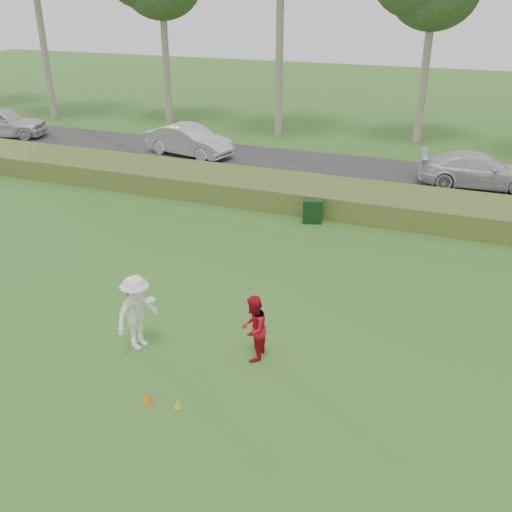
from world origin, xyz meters
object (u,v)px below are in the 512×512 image
at_px(player_white, 137,312).
at_px(cone_orange, 147,398).
at_px(car_right, 478,170).
at_px(car_left, 2,122).
at_px(utility_cabinet, 312,211).
at_px(car_mid, 189,141).
at_px(player_red, 253,328).
at_px(cone_yellow, 178,404).

xyz_separation_m(player_white, cone_orange, (1.29, -1.79, -0.86)).
relative_size(cone_orange, car_right, 0.05).
bearing_deg(car_right, car_left, 83.01).
bearing_deg(utility_cabinet, car_right, 32.58).
height_order(car_left, car_mid, car_left).
relative_size(player_white, car_left, 0.39).
relative_size(utility_cabinet, car_mid, 0.19).
distance_m(car_left, car_mid, 12.23).
height_order(car_mid, car_right, car_mid).
bearing_deg(utility_cabinet, player_white, -117.31).
bearing_deg(car_mid, cone_orange, -143.75).
bearing_deg(player_red, car_right, 157.95).
height_order(player_red, cone_orange, player_red).
height_order(utility_cabinet, car_mid, car_mid).
height_order(utility_cabinet, car_right, car_right).
distance_m(cone_yellow, car_mid, 20.15).
bearing_deg(cone_orange, car_mid, 114.76).
bearing_deg(car_right, cone_orange, 153.84).
height_order(cone_yellow, car_mid, car_mid).
bearing_deg(car_left, cone_orange, -150.72).
bearing_deg(player_red, utility_cabinet, -178.81).
bearing_deg(utility_cabinet, cone_yellow, -105.89).
bearing_deg(car_right, cone_yellow, 155.73).
bearing_deg(player_red, player_white, -84.59).
xyz_separation_m(cone_yellow, car_left, (-21.26, 17.64, 0.82)).
bearing_deg(cone_yellow, car_left, 140.32).
relative_size(cone_orange, utility_cabinet, 0.26).
distance_m(car_left, car_right, 26.58).
distance_m(player_red, cone_orange, 2.90).
height_order(player_red, car_mid, player_red).
relative_size(utility_cabinet, car_left, 0.18).
relative_size(cone_yellow, car_mid, 0.04).
bearing_deg(cone_yellow, car_mid, 116.64).
relative_size(player_white, car_mid, 0.41).
bearing_deg(player_white, cone_yellow, -115.36).
bearing_deg(utility_cabinet, car_left, 145.59).
bearing_deg(car_left, player_red, -144.78).
height_order(cone_orange, car_mid, car_mid).
relative_size(car_mid, car_right, 0.94).
bearing_deg(cone_orange, player_red, 57.16).
relative_size(cone_orange, cone_yellow, 1.27).
xyz_separation_m(car_left, car_mid, (12.23, 0.36, -0.07)).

